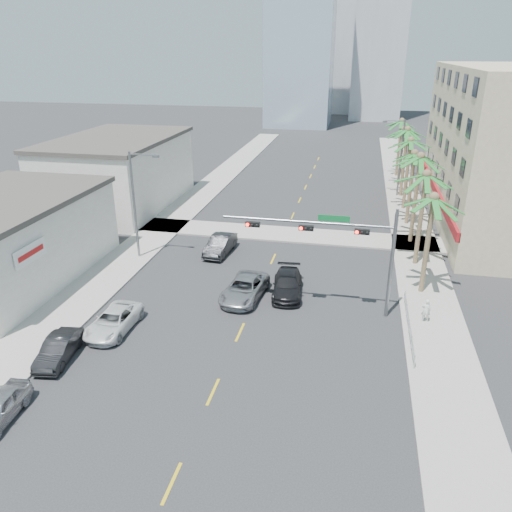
{
  "coord_description": "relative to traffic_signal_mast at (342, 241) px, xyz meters",
  "views": [
    {
      "loc": [
        6.49,
        -22.21,
        16.46
      ],
      "look_at": [
        0.16,
        8.15,
        3.5
      ],
      "focal_mm": 35.0,
      "sensor_mm": 36.0,
      "label": 1
    }
  ],
  "objects": [
    {
      "name": "building_left_near",
      "position": [
        -24.78,
        0.05,
        -2.06
      ],
      "size": [
        10.0,
        16.0,
        6.0
      ],
      "primitive_type": "cube",
      "color": "beige",
      "rests_on": "ground"
    },
    {
      "name": "streetlight_right",
      "position": [
        5.21,
        30.05,
        -0.0
      ],
      "size": [
        2.55,
        0.25,
        9.0
      ],
      "color": "slate",
      "rests_on": "ground"
    },
    {
      "name": "sidewalk_cross",
      "position": [
        -5.78,
        14.05,
        -4.99
      ],
      "size": [
        80.0,
        4.0,
        0.15
      ],
      "primitive_type": "cube",
      "color": "gray",
      "rests_on": "ground"
    },
    {
      "name": "streetlight_left",
      "position": [
        -16.78,
        6.05,
        -0.0
      ],
      "size": [
        2.55,
        0.25,
        9.0
      ],
      "color": "slate",
      "rests_on": "ground"
    },
    {
      "name": "guardrail",
      "position": [
        4.52,
        -1.95,
        -4.39
      ],
      "size": [
        0.08,
        8.08,
        1.0
      ],
      "color": "silver",
      "rests_on": "ground"
    },
    {
      "name": "palm_tree_1",
      "position": [
        5.82,
        9.25,
        2.37
      ],
      "size": [
        4.8,
        4.8,
        8.16
      ],
      "color": "brown",
      "rests_on": "ground"
    },
    {
      "name": "ground",
      "position": [
        -5.78,
        -7.95,
        -5.06
      ],
      "size": [
        260.0,
        260.0,
        0.0
      ],
      "primitive_type": "plane",
      "color": "#262628",
      "rests_on": "ground"
    },
    {
      "name": "palm_tree_0",
      "position": [
        5.82,
        4.05,
        2.02
      ],
      "size": [
        4.8,
        4.8,
        7.8
      ],
      "color": "brown",
      "rests_on": "ground"
    },
    {
      "name": "palm_tree_7",
      "position": [
        5.82,
        40.45,
        2.37
      ],
      "size": [
        4.8,
        4.8,
        8.16
      ],
      "color": "brown",
      "rests_on": "ground"
    },
    {
      "name": "car_lane_left",
      "position": [
        -10.49,
        8.4,
        -4.28
      ],
      "size": [
        2.0,
        4.85,
        1.56
      ],
      "primitive_type": "imported",
      "rotation": [
        0.0,
        0.0,
        -0.07
      ],
      "color": "black",
      "rests_on": "ground"
    },
    {
      "name": "palm_tree_4",
      "position": [
        5.82,
        24.85,
        2.37
      ],
      "size": [
        4.8,
        4.8,
        8.16
      ],
      "color": "brown",
      "rests_on": "ground"
    },
    {
      "name": "car_parked_far",
      "position": [
        -13.58,
        -5.35,
        -4.39
      ],
      "size": [
        2.33,
        4.86,
        1.34
      ],
      "primitive_type": "imported",
      "rotation": [
        0.0,
        0.0,
        -0.02
      ],
      "color": "white",
      "rests_on": "ground"
    },
    {
      "name": "traffic_signal_mast",
      "position": [
        0.0,
        0.0,
        0.0
      ],
      "size": [
        11.12,
        0.54,
        7.2
      ],
      "color": "slate",
      "rests_on": "ground"
    },
    {
      "name": "palm_tree_3",
      "position": [
        5.82,
        19.65,
        2.02
      ],
      "size": [
        4.8,
        4.8,
        7.8
      ],
      "color": "brown",
      "rests_on": "ground"
    },
    {
      "name": "building_left_far",
      "position": [
        -25.28,
        20.05,
        -1.46
      ],
      "size": [
        11.0,
        18.0,
        7.2
      ],
      "primitive_type": "cube",
      "color": "beige",
      "rests_on": "ground"
    },
    {
      "name": "palm_tree_6",
      "position": [
        5.82,
        35.25,
        2.02
      ],
      "size": [
        4.8,
        4.8,
        7.8
      ],
      "color": "brown",
      "rests_on": "ground"
    },
    {
      "name": "car_lane_right",
      "position": [
        -3.67,
        1.92,
        -4.33
      ],
      "size": [
        2.54,
        5.22,
        1.46
      ],
      "primitive_type": "imported",
      "rotation": [
        0.0,
        0.0,
        0.1
      ],
      "color": "black",
      "rests_on": "ground"
    },
    {
      "name": "tower_far_left",
      "position": [
        -13.78,
        87.05,
        18.94
      ],
      "size": [
        14.0,
        14.0,
        48.0
      ],
      "primitive_type": "cube",
      "color": "#99B2C6",
      "rests_on": "ground"
    },
    {
      "name": "tower_far_center",
      "position": [
        -8.78,
        117.05,
        15.94
      ],
      "size": [
        16.0,
        16.0,
        42.0
      ],
      "primitive_type": "cube",
      "color": "#ADADB2",
      "rests_on": "ground"
    },
    {
      "name": "car_parked_mid",
      "position": [
        -15.18,
        -8.91,
        -4.39
      ],
      "size": [
        1.95,
        4.22,
        1.34
      ],
      "primitive_type": "imported",
      "rotation": [
        0.0,
        0.0,
        0.14
      ],
      "color": "black",
      "rests_on": "ground"
    },
    {
      "name": "sidewalk_right",
      "position": [
        6.22,
        12.05,
        -4.99
      ],
      "size": [
        4.0,
        120.0,
        0.15
      ],
      "primitive_type": "cube",
      "color": "gray",
      "rests_on": "ground"
    },
    {
      "name": "car_lane_center",
      "position": [
        -6.55,
        0.65,
        -4.32
      ],
      "size": [
        2.99,
        5.55,
        1.48
      ],
      "primitive_type": "imported",
      "rotation": [
        0.0,
        0.0,
        -0.1
      ],
      "color": "#A7A7AC",
      "rests_on": "ground"
    },
    {
      "name": "pedestrian",
      "position": [
        5.64,
        -0.44,
        -4.12
      ],
      "size": [
        0.58,
        0.38,
        1.58
      ],
      "primitive_type": "imported",
      "rotation": [
        0.0,
        0.0,
        3.15
      ],
      "color": "white",
      "rests_on": "sidewalk_right"
    },
    {
      "name": "sidewalk_left",
      "position": [
        -17.78,
        12.05,
        -4.99
      ],
      "size": [
        4.0,
        120.0,
        0.15
      ],
      "primitive_type": "cube",
      "color": "gray",
      "rests_on": "ground"
    },
    {
      "name": "palm_tree_2",
      "position": [
        5.82,
        14.45,
        2.72
      ],
      "size": [
        4.8,
        4.8,
        8.52
      ],
      "color": "brown",
      "rests_on": "ground"
    },
    {
      "name": "palm_tree_5",
      "position": [
        5.82,
        30.05,
        2.72
      ],
      "size": [
        4.8,
        4.8,
        8.52
      ],
      "color": "brown",
      "rests_on": "ground"
    }
  ]
}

